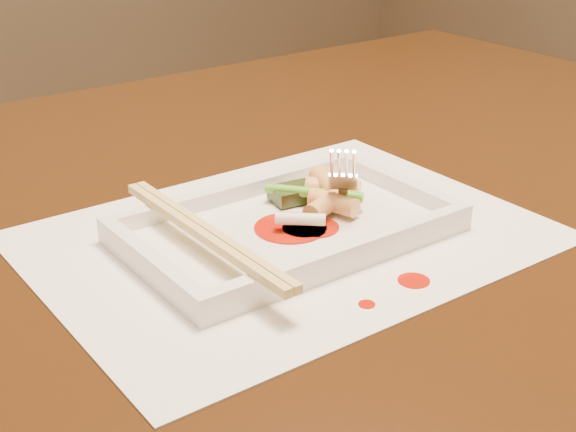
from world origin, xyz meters
TOP-DOWN VIEW (x-y plane):
  - table at (0.00, 0.00)m, footprint 1.40×0.90m
  - placemat at (0.00, -0.07)m, footprint 0.40×0.30m
  - sauce_splatter_a at (0.03, -0.18)m, footprint 0.02×0.02m
  - sauce_splatter_b at (-0.02, -0.19)m, footprint 0.01×0.01m
  - plate_base at (0.00, -0.07)m, footprint 0.26×0.16m
  - plate_rim_far at (0.00, 0.01)m, footprint 0.26×0.01m
  - plate_rim_near at (0.00, -0.14)m, footprint 0.26×0.01m
  - plate_rim_left at (-0.12, -0.07)m, footprint 0.01×0.14m
  - plate_rim_right at (0.13, -0.07)m, footprint 0.01×0.14m
  - veg_piece at (0.04, -0.03)m, footprint 0.04×0.03m
  - scallion_white at (0.00, -0.08)m, footprint 0.04×0.03m
  - scallion_green at (0.04, -0.05)m, footprint 0.06×0.07m
  - chopstick_a at (-0.08, -0.07)m, footprint 0.01×0.22m
  - chopstick_b at (-0.07, -0.07)m, footprint 0.01×0.22m
  - fork at (0.07, -0.05)m, footprint 0.09×0.10m
  - sauce_blob_0 at (0.02, -0.08)m, footprint 0.04×0.04m
  - sauce_blob_1 at (0.01, -0.08)m, footprint 0.04×0.04m
  - sauce_blob_2 at (0.00, -0.07)m, footprint 0.06×0.06m
  - rice_cake_0 at (0.07, -0.05)m, footprint 0.05×0.05m
  - rice_cake_1 at (0.05, -0.07)m, footprint 0.03×0.05m
  - rice_cake_2 at (0.06, -0.04)m, footprint 0.03×0.04m
  - rice_cake_3 at (0.04, -0.07)m, footprint 0.05×0.03m

SIDE VIEW (x-z plane):
  - table at x=0.00m, z-range 0.27..1.02m
  - placemat at x=0.00m, z-range 0.75..0.75m
  - sauce_splatter_a at x=0.03m, z-range 0.75..0.75m
  - sauce_splatter_b at x=-0.02m, z-range 0.75..0.75m
  - plate_base at x=0.00m, z-range 0.75..0.76m
  - sauce_blob_0 at x=0.02m, z-range 0.76..0.76m
  - sauce_blob_1 at x=0.01m, z-range 0.76..0.76m
  - sauce_blob_2 at x=0.00m, z-range 0.76..0.76m
  - plate_rim_far at x=0.00m, z-range 0.76..0.77m
  - plate_rim_near at x=0.00m, z-range 0.76..0.77m
  - plate_rim_left at x=-0.12m, z-range 0.76..0.77m
  - plate_rim_right at x=0.13m, z-range 0.76..0.77m
  - veg_piece at x=0.04m, z-range 0.76..0.77m
  - rice_cake_0 at x=0.07m, z-range 0.76..0.78m
  - rice_cake_1 at x=0.05m, z-range 0.76..0.78m
  - rice_cake_3 at x=0.04m, z-range 0.76..0.78m
  - scallion_white at x=0.00m, z-range 0.77..0.78m
  - scallion_green at x=0.04m, z-range 0.77..0.78m
  - rice_cake_2 at x=0.06m, z-range 0.77..0.79m
  - chopstick_a at x=-0.08m, z-range 0.77..0.78m
  - chopstick_b at x=-0.07m, z-range 0.77..0.78m
  - fork at x=0.07m, z-range 0.76..0.90m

